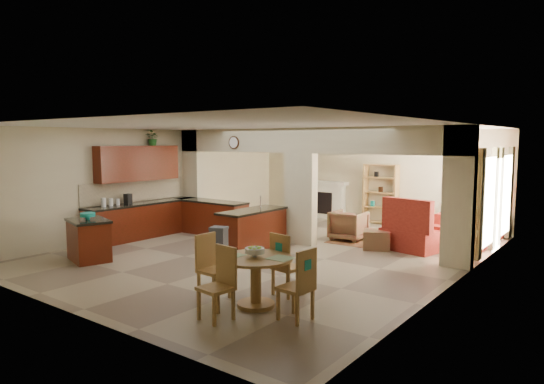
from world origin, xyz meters
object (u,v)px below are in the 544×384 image
Objects in this scene: dining_table at (256,274)px; sofa at (471,227)px; kitchen_island at (89,240)px; armchair at (349,225)px.

dining_table is 0.40× the size of sofa.
kitchen_island is 8.85m from sofa.
sofa is at bearing -153.61° from armchair.
armchair is at bearing 120.71° from sofa.
sofa is at bearing 78.70° from dining_table.
kitchen_island is 4.57m from dining_table.
armchair is (-2.56, -1.46, -0.03)m from sofa.
dining_table is 1.36× the size of armchair.
sofa is (1.34, 6.71, -0.10)m from dining_table.
sofa is 2.95m from armchair.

